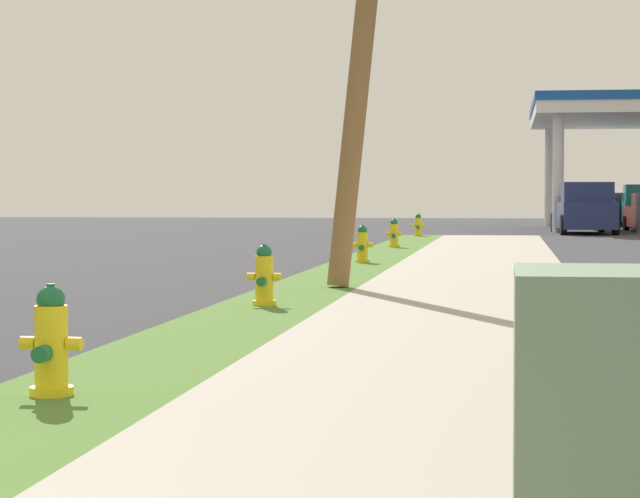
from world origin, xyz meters
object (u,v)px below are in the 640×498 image
(fire_hydrant_fourth, at_px, (394,235))
(truck_white_at_forecourt, at_px, (588,207))
(truck_navy_at_far_bay, at_px, (584,210))
(fire_hydrant_second, at_px, (264,279))
(utility_cabinet, at_px, (603,468))
(fire_hydrant_nearest, at_px, (51,347))
(fire_hydrant_third, at_px, (362,246))
(fire_hydrant_fifth, at_px, (418,226))

(fire_hydrant_fourth, distance_m, truck_white_at_forecourt, 31.27)
(fire_hydrant_fourth, height_order, truck_navy_at_far_bay, truck_navy_at_far_bay)
(fire_hydrant_second, distance_m, utility_cabinet, 11.66)
(fire_hydrant_nearest, distance_m, utility_cabinet, 5.31)
(fire_hydrant_third, bearing_deg, utility_cabinet, -81.56)
(fire_hydrant_third, bearing_deg, truck_white_at_forecourt, 79.92)
(fire_hydrant_third, relative_size, fire_hydrant_fifth, 1.00)
(fire_hydrant_nearest, bearing_deg, fire_hydrant_fourth, 89.81)
(truck_white_at_forecourt, bearing_deg, fire_hydrant_second, -98.05)
(fire_hydrant_fifth, bearing_deg, fire_hydrant_nearest, -90.09)
(fire_hydrant_fourth, xyz_separation_m, truck_white_at_forecourt, (6.81, 30.51, 0.47))
(fire_hydrant_second, relative_size, fire_hydrant_fifth, 1.00)
(truck_white_at_forecourt, bearing_deg, truck_navy_at_far_bay, -94.21)
(fire_hydrant_fourth, height_order, fire_hydrant_fifth, same)
(fire_hydrant_fourth, relative_size, fire_hydrant_fifth, 1.00)
(fire_hydrant_second, relative_size, truck_navy_at_far_bay, 0.14)
(fire_hydrant_nearest, height_order, truck_white_at_forecourt, truck_white_at_forecourt)
(fire_hydrant_second, bearing_deg, fire_hydrant_fourth, 89.98)
(fire_hydrant_second, height_order, truck_navy_at_far_bay, truck_navy_at_far_bay)
(fire_hydrant_fourth, distance_m, utility_cabinet, 29.06)
(fire_hydrant_fourth, bearing_deg, fire_hydrant_nearest, -90.19)
(truck_navy_at_far_bay, bearing_deg, fire_hydrant_nearest, -98.04)
(fire_hydrant_fourth, bearing_deg, utility_cabinet, -83.68)
(fire_hydrant_second, distance_m, truck_navy_at_far_bay, 35.20)
(utility_cabinet, height_order, truck_white_at_forecourt, truck_white_at_forecourt)
(fire_hydrant_nearest, xyz_separation_m, fire_hydrant_third, (0.12, 17.14, 0.00))
(fire_hydrant_second, xyz_separation_m, fire_hydrant_fourth, (0.01, 17.67, 0.00))
(fire_hydrant_nearest, xyz_separation_m, fire_hydrant_fourth, (0.08, 24.71, 0.00))
(fire_hydrant_third, relative_size, truck_white_at_forecourt, 0.14)
(utility_cabinet, bearing_deg, fire_hydrant_second, 105.96)
(fire_hydrant_second, height_order, fire_hydrant_fifth, same)
(fire_hydrant_nearest, bearing_deg, truck_navy_at_far_bay, 81.96)
(fire_hydrant_nearest, height_order, fire_hydrant_fifth, same)
(truck_white_at_forecourt, bearing_deg, fire_hydrant_third, -100.08)
(fire_hydrant_fifth, xyz_separation_m, truck_navy_at_far_bay, (5.84, 7.72, 0.47))
(utility_cabinet, bearing_deg, truck_white_at_forecourt, 86.52)
(fire_hydrant_fifth, bearing_deg, fire_hydrant_fourth, -89.84)
(fire_hydrant_second, bearing_deg, fire_hydrant_fifth, 90.04)
(fire_hydrant_second, xyz_separation_m, fire_hydrant_fifth, (-0.02, 26.99, 0.00))
(fire_hydrant_fourth, bearing_deg, truck_navy_at_far_bay, 71.15)
(fire_hydrant_second, xyz_separation_m, fire_hydrant_third, (0.05, 10.10, 0.00))
(fire_hydrant_fourth, bearing_deg, fire_hydrant_third, -89.70)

